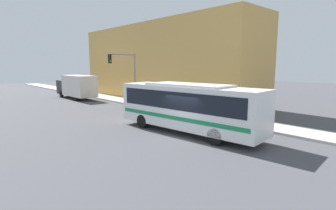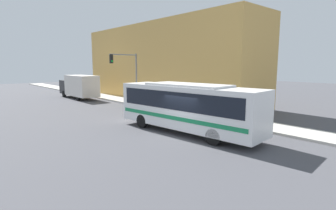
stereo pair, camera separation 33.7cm
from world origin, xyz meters
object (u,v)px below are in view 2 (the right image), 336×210
Objects in this scene: delivery_truck at (79,86)px; fire_hydrant at (187,109)px; pedestrian_near_corner at (176,100)px; traffic_light_pole at (128,70)px; parking_meter at (148,98)px; city_bus at (187,105)px.

fire_hydrant is (2.44, -17.28, -1.13)m from delivery_truck.
pedestrian_near_corner is (1.11, 2.65, 0.44)m from fire_hydrant.
delivery_truck is at bearing 98.93° from traffic_light_pole.
fire_hydrant is at bearing -112.78° from pedestrian_near_corner.
delivery_truck is 6.32× the size of parking_meter.
city_bus is at bearing -128.12° from pedestrian_near_corner.
delivery_truck is at bearing 79.77° from city_bus.
delivery_truck is (1.91, 21.60, -0.16)m from city_bus.
delivery_truck is 9.76m from traffic_light_pole.
fire_hydrant is at bearing -90.00° from parking_meter.
traffic_light_pole is at bearing -81.07° from delivery_truck.
parking_meter is at bearing -78.17° from delivery_truck.
delivery_truck is at bearing 98.03° from fire_hydrant.
delivery_truck is 11.11× the size of fire_hydrant.
city_bus is 14.43× the size of fire_hydrant.
city_bus reaches higher than parking_meter.
traffic_light_pole is at bearing 69.31° from city_bus.
pedestrian_near_corner is at bearing 46.71° from city_bus.
city_bus is 12.83m from traffic_light_pole.
pedestrian_near_corner is (3.55, -14.63, -0.69)m from delivery_truck.
fire_hydrant is at bearing -83.05° from traffic_light_pole.
city_bus is 1.30× the size of delivery_truck.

